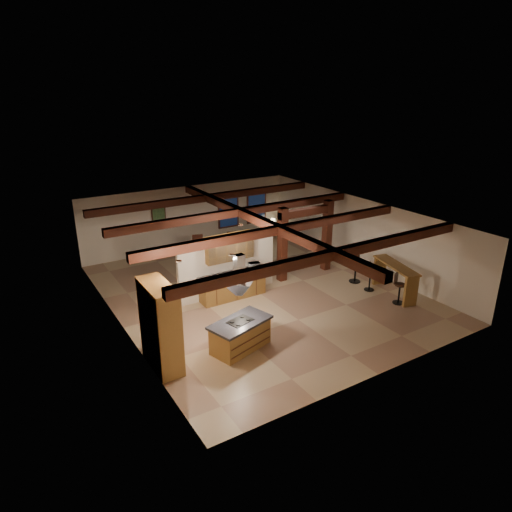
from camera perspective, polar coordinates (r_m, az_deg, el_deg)
The scene contains 23 objects.
ground at distance 16.86m, azimuth 0.27°, elevation -4.56°, with size 12.00×12.00×0.00m, color tan.
room_walls at distance 16.19m, azimuth 0.28°, elevation 1.16°, with size 12.00×12.00×12.00m.
ceiling_beams at distance 15.89m, azimuth 0.29°, elevation 4.50°, with size 10.00×12.00×0.28m.
timber_posts at distance 17.95m, azimuth 6.23°, elevation 2.95°, with size 2.50×0.30×2.90m.
partition_wall at distance 16.37m, azimuth -3.62°, elevation -1.20°, with size 3.80×0.18×2.20m, color white.
pantry_cabinet at distance 12.42m, azimuth -11.85°, elevation -8.57°, with size 0.67×1.60×2.40m.
back_counter at distance 16.29m, azimuth -2.92°, elevation -3.68°, with size 2.50×0.66×0.94m.
upper_display_cabinet at distance 15.95m, azimuth -3.36°, elevation 1.08°, with size 1.80×0.36×0.95m.
range_hood at distance 12.65m, azimuth -2.05°, elevation -4.58°, with size 1.10×1.10×1.40m.
back_windows at distance 22.52m, azimuth -1.68°, elevation 5.99°, with size 2.70×0.07×1.70m.
framed_art at distance 20.73m, azimuth -12.06°, elevation 4.83°, with size 0.65×0.05×0.85m.
recessed_cans at distance 13.06m, azimuth -4.65°, elevation 1.34°, with size 3.16×2.46×0.03m.
kitchen_island at distance 13.27m, azimuth -1.98°, elevation -9.79°, with size 2.01×1.43×0.90m.
dining_table at distance 19.28m, azimuth -4.80°, elevation -0.17°, with size 2.04×1.14×0.72m, color #391C0E.
sofa at distance 22.25m, azimuth -0.10°, elevation 2.53°, with size 1.88×0.73×0.55m, color black.
microwave at distance 16.48m, azimuth -0.22°, elevation -1.19°, with size 0.40×0.27×0.22m, color #BCBDC1.
bar_counter at distance 17.14m, azimuth 16.99°, elevation -2.22°, with size 1.09×2.28×1.16m.
side_table at distance 23.24m, azimuth 2.10°, elevation 3.28°, with size 0.42×0.42×0.53m, color #3E140F.
table_lamp at distance 23.10m, azimuth 2.12°, elevation 4.46°, with size 0.28×0.28×0.33m.
bar_stool_a at distance 16.58m, azimuth 17.39°, elevation -3.85°, with size 0.42×0.43×1.12m.
bar_stool_b at distance 17.37m, azimuth 13.98°, elevation -2.49°, with size 0.37×0.37×1.06m.
bar_stool_c at distance 17.95m, azimuth 12.31°, elevation -1.23°, with size 0.48×0.49×1.26m.
dining_chairs at distance 19.18m, azimuth -4.82°, elevation 0.64°, with size 2.39×2.39×1.27m.
Camera 1 is at (-8.09, -12.95, 7.15)m, focal length 32.00 mm.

